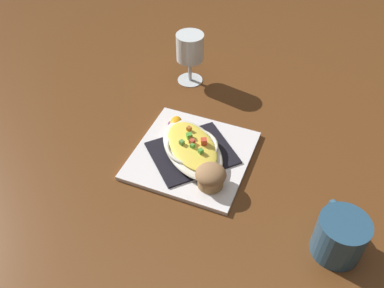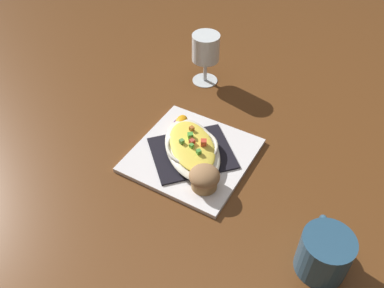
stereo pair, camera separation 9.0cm
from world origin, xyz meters
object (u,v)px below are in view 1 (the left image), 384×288
at_px(gratin_dish, 192,147).
at_px(square_plate, 192,155).
at_px(muffin, 211,176).
at_px(orange_garnish, 176,124).
at_px(coffee_mug, 339,237).
at_px(stemmed_glass, 190,50).

bearing_deg(gratin_dish, square_plate, 160.08).
bearing_deg(muffin, gratin_dish, 49.12).
height_order(square_plate, orange_garnish, orange_garnish).
distance_m(gratin_dish, coffee_mug, 0.35).
xyz_separation_m(square_plate, stemmed_glass, (0.26, 0.14, 0.09)).
bearing_deg(muffin, stemmed_glass, 32.63).
bearing_deg(coffee_mug, stemmed_glass, 52.87).
height_order(square_plate, muffin, muffin).
height_order(gratin_dish, muffin, muffin).
bearing_deg(square_plate, gratin_dish, -19.92).
height_order(gratin_dish, orange_garnish, gratin_dish).
relative_size(square_plate, coffee_mug, 2.15).
xyz_separation_m(square_plate, gratin_dish, (0.00, -0.00, 0.02)).
height_order(orange_garnish, stemmed_glass, stemmed_glass).
relative_size(gratin_dish, coffee_mug, 1.95).
bearing_deg(stemmed_glass, gratin_dish, -152.77).
xyz_separation_m(orange_garnish, coffee_mug, (-0.16, -0.42, 0.02)).
bearing_deg(coffee_mug, orange_garnish, 68.71).
bearing_deg(square_plate, stemmed_glass, 27.23).
distance_m(square_plate, gratin_dish, 0.02).
xyz_separation_m(gratin_dish, orange_garnish, (0.06, 0.07, -0.01)).
distance_m(muffin, coffee_mug, 0.27).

